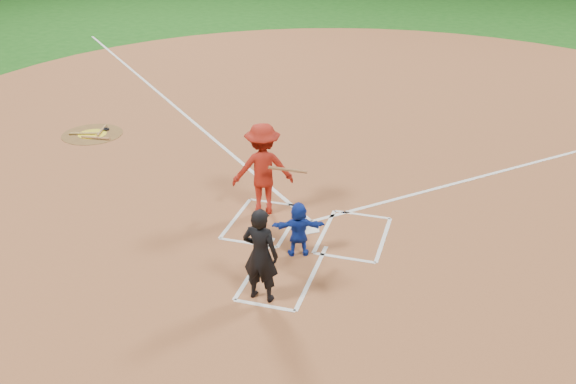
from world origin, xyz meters
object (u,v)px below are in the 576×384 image
(umpire, at_px, (261,255))
(batter_at_plate, at_px, (263,169))
(on_deck_circle, at_px, (92,134))
(home_plate, at_px, (307,228))
(catcher, at_px, (299,229))

(umpire, height_order, batter_at_plate, batter_at_plate)
(umpire, xyz_separation_m, batter_at_plate, (-0.99, 3.04, 0.15))
(umpire, bearing_deg, on_deck_circle, -35.85)
(home_plate, xyz_separation_m, on_deck_circle, (-7.28, 3.49, -0.00))
(home_plate, relative_size, on_deck_circle, 0.35)
(home_plate, relative_size, catcher, 0.55)
(catcher, relative_size, batter_at_plate, 0.54)
(on_deck_circle, bearing_deg, home_plate, -25.59)
(batter_at_plate, bearing_deg, umpire, -72.01)
(on_deck_circle, height_order, batter_at_plate, batter_at_plate)
(batter_at_plate, bearing_deg, home_plate, -22.12)
(batter_at_plate, bearing_deg, on_deck_circle, 153.80)
(home_plate, height_order, catcher, catcher)
(home_plate, bearing_deg, batter_at_plate, -22.12)
(umpire, distance_m, batter_at_plate, 3.20)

